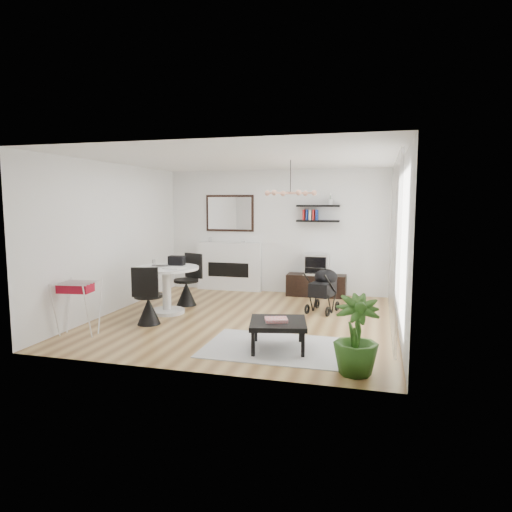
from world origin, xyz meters
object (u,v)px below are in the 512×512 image
(fireplace, at_px, (229,260))
(coffee_table, at_px, (278,324))
(drying_rack, at_px, (78,307))
(crt_tv, at_px, (317,264))
(dining_table, at_px, (167,283))
(potted_plant, at_px, (356,335))
(stroller, at_px, (324,291))
(tv_console, at_px, (316,285))

(fireplace, xyz_separation_m, coffee_table, (1.98, -3.85, -0.33))
(drying_rack, relative_size, coffee_table, 0.92)
(coffee_table, bearing_deg, crt_tv, 89.55)
(dining_table, distance_m, potted_plant, 4.04)
(potted_plant, bearing_deg, drying_rack, 172.75)
(crt_tv, xyz_separation_m, dining_table, (-2.40, -2.21, -0.13))
(fireplace, distance_m, potted_plant, 5.42)
(fireplace, distance_m, crt_tv, 2.01)
(crt_tv, distance_m, stroller, 1.42)
(crt_tv, bearing_deg, fireplace, 175.60)
(tv_console, relative_size, stroller, 1.43)
(tv_console, bearing_deg, potted_plant, -76.56)
(tv_console, xyz_separation_m, stroller, (0.31, -1.35, 0.14))
(potted_plant, bearing_deg, coffee_table, 149.01)
(fireplace, xyz_separation_m, drying_rack, (-1.08, -3.96, -0.25))
(stroller, height_order, coffee_table, stroller)
(tv_console, relative_size, crt_tv, 2.42)
(dining_table, relative_size, stroller, 1.33)
(stroller, xyz_separation_m, potted_plant, (0.72, -2.98, 0.09))
(crt_tv, height_order, potted_plant, potted_plant)
(tv_console, relative_size, dining_table, 1.07)
(stroller, relative_size, coffee_table, 0.98)
(coffee_table, distance_m, potted_plant, 1.25)
(fireplace, bearing_deg, dining_table, -99.57)
(fireplace, distance_m, tv_console, 2.06)
(fireplace, relative_size, crt_tv, 4.20)
(stroller, bearing_deg, drying_rack, -129.93)
(drying_rack, bearing_deg, stroller, 28.43)
(drying_rack, distance_m, stroller, 4.19)
(tv_console, height_order, crt_tv, crt_tv)
(crt_tv, distance_m, dining_table, 3.27)
(stroller, distance_m, potted_plant, 3.07)
(fireplace, relative_size, dining_table, 1.87)
(tv_console, height_order, coffee_table, tv_console)
(crt_tv, height_order, stroller, crt_tv)
(fireplace, xyz_separation_m, potted_plant, (3.04, -4.48, -0.22))
(crt_tv, bearing_deg, dining_table, -137.36)
(tv_console, distance_m, potted_plant, 4.46)
(drying_rack, xyz_separation_m, stroller, (3.39, 2.46, -0.06))
(fireplace, bearing_deg, coffee_table, -62.81)
(fireplace, distance_m, dining_table, 2.40)
(tv_console, relative_size, potted_plant, 1.33)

